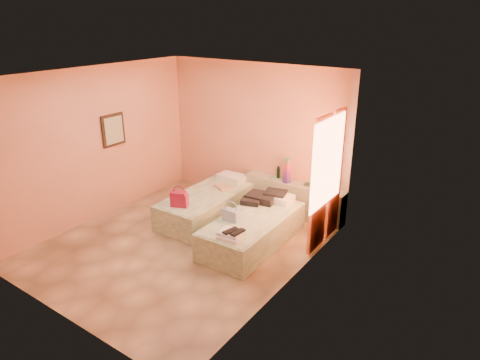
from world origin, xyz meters
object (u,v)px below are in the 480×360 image
object	(u,v)px
water_bottle	(278,172)
green_book	(309,185)
bed_left	(207,205)
magenta_handbag	(179,199)
headboard_ledge	(293,198)
blue_handbag	(231,215)
bed_right	(253,230)
towel_stack	(231,235)
flower_vase	(328,185)

from	to	relation	value
water_bottle	green_book	size ratio (longest dim) A/B	1.31
bed_left	water_bottle	size ratio (longest dim) A/B	8.90
bed_left	water_bottle	bearing A→B (deg)	50.28
water_bottle	magenta_handbag	xyz separation A→B (m)	(-0.91, -1.83, -0.13)
headboard_ledge	blue_handbag	distance (m)	1.74
bed_right	towel_stack	distance (m)	0.84
flower_vase	bed_left	bearing A→B (deg)	-153.00
bed_left	flower_vase	xyz separation A→B (m)	(1.97, 1.00, 0.53)
bed_right	green_book	bearing A→B (deg)	77.32
water_bottle	magenta_handbag	world-z (taller)	water_bottle
bed_right	blue_handbag	bearing A→B (deg)	-127.79
flower_vase	magenta_handbag	distance (m)	2.64
headboard_ledge	towel_stack	distance (m)	2.20
bed_left	bed_right	distance (m)	1.30
headboard_ledge	towel_stack	size ratio (longest dim) A/B	5.86
water_bottle	bed_left	bearing A→B (deg)	-128.58
headboard_ledge	bed_right	world-z (taller)	headboard_ledge
bed_left	blue_handbag	xyz separation A→B (m)	(1.03, -0.65, 0.35)
green_book	blue_handbag	distance (m)	1.83
bed_right	water_bottle	bearing A→B (deg)	102.98
headboard_ledge	flower_vase	bearing A→B (deg)	-3.86
blue_handbag	towel_stack	distance (m)	0.59
blue_handbag	flower_vase	bearing A→B (deg)	61.89
magenta_handbag	towel_stack	distance (m)	1.46
towel_stack	bed_right	bearing A→B (deg)	98.83
green_book	bed_left	bearing A→B (deg)	-149.64
bed_right	towel_stack	xyz separation A→B (m)	(0.12, -0.78, 0.30)
blue_handbag	water_bottle	bearing A→B (deg)	96.03
water_bottle	green_book	xyz separation A→B (m)	(0.67, -0.01, -0.10)
bed_left	bed_right	size ratio (longest dim) A/B	1.00
bed_right	water_bottle	xyz separation A→B (m)	(-0.37, 1.46, 0.51)
flower_vase	blue_handbag	xyz separation A→B (m)	(-0.93, -1.65, -0.18)
flower_vase	towel_stack	world-z (taller)	flower_vase
bed_left	bed_right	bearing A→B (deg)	-16.77
towel_stack	water_bottle	bearing A→B (deg)	102.30
bed_left	blue_handbag	distance (m)	1.27
headboard_ledge	towel_stack	bearing A→B (deg)	-86.88
magenta_handbag	towel_stack	bearing A→B (deg)	-39.03
water_bottle	blue_handbag	size ratio (longest dim) A/B	0.76
green_book	headboard_ledge	bearing A→B (deg)	-174.57
bed_right	green_book	world-z (taller)	green_book
bed_right	water_bottle	world-z (taller)	water_bottle
headboard_ledge	bed_left	xyz separation A→B (m)	(-1.26, -1.05, -0.08)
bed_left	green_book	bearing A→B (deg)	34.28
water_bottle	green_book	distance (m)	0.67
headboard_ledge	green_book	xyz separation A→B (m)	(0.30, 0.05, 0.34)
water_bottle	bed_right	bearing A→B (deg)	-75.88
headboard_ledge	bed_right	bearing A→B (deg)	-90.08
green_book	flower_vase	world-z (taller)	flower_vase
water_bottle	green_book	world-z (taller)	water_bottle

